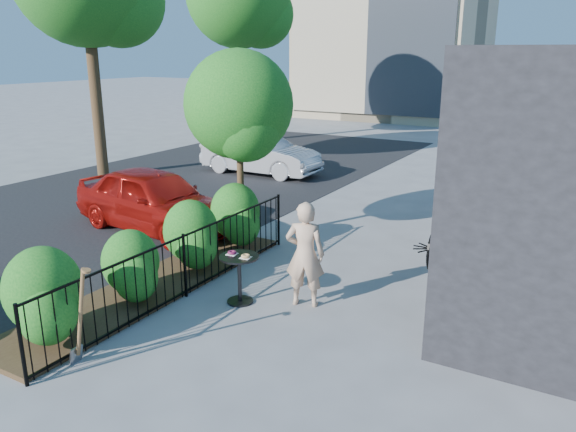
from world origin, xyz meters
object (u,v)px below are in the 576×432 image
Objects in this scene: street_tree_far at (239,1)px; woman at (305,254)px; patio_tree at (240,112)px; shovel at (80,322)px; cafe_table at (239,270)px; car_red at (155,200)px; car_silver at (260,154)px.

street_tree_far is 4.82× the size of woman.
shovel is at bearing -79.11° from patio_tree.
cafe_table is 0.50× the size of woman.
car_red reaches higher than cafe_table.
patio_tree is 3.04m from car_red.
patio_tree is at bearing -55.49° from street_tree_far.
shovel is at bearing -61.95° from street_tree_far.
shovel is 0.34× the size of car_red.
woman is 5.13m from car_red.
woman is at bearing 62.28° from shovel.
street_tree_far is at bearing 32.75° from car_red.
car_red reaches higher than shovel.
shovel is at bearing 43.90° from woman.
shovel reaches higher than car_silver.
shovel is at bearing -158.20° from car_silver.
cafe_table is at bearing 7.25° from woman.
patio_tree reaches higher than woman.
street_tree_far reaches higher than shovel.
car_red is (-3.86, 2.23, 0.16)m from cafe_table.
cafe_table is 4.46m from car_red.
patio_tree reaches higher than cafe_table.
car_red is (-4.81, 1.77, -0.15)m from woman.
patio_tree is 5.60m from shovel.
shovel is (-1.61, -3.06, -0.23)m from woman.
car_red is (-3.21, 4.83, 0.08)m from shovel.
car_red is at bearing -168.98° from car_silver.
patio_tree is 7.27m from car_silver.
car_silver is at bearing 119.58° from patio_tree.
woman is 1.20× the size of shovel.
street_tree_far is 17.41m from cafe_table.
car_red is 1.03× the size of car_silver.
woman is 0.41× the size of car_red.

